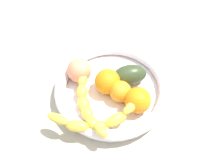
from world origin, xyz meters
TOP-DOWN VIEW (x-y plane):
  - kitchen_counter at (0.00, 0.00)cm, footprint 120.00×120.00cm
  - fruit_bowl at (0.00, 0.00)cm, footprint 30.77×30.77cm
  - banana_draped_left at (3.93, 7.18)cm, footprint 15.39×19.25cm
  - banana_draped_right at (-0.91, 11.59)cm, footprint 19.63×14.44cm
  - orange_front at (1.30, -0.29)cm, footprint 6.78×6.78cm
  - orange_mid_left at (-2.87, 1.26)cm, footprint 5.71×5.71cm
  - orange_mid_right at (-8.01, 2.34)cm, footprint 6.74×6.74cm
  - avocado_dark at (-3.17, -4.81)cm, footprint 10.75×9.71cm
  - peach_blush at (9.84, -0.53)cm, footprint 6.80×6.80cm

SIDE VIEW (x-z plane):
  - kitchen_counter at x=0.00cm, z-range 0.00..3.00cm
  - fruit_bowl at x=0.00cm, z-range 3.07..7.77cm
  - banana_draped_left at x=3.93cm, z-range 5.01..10.04cm
  - avocado_dark at x=-3.17cm, z-range 4.72..10.40cm
  - orange_mid_left at x=-2.87cm, z-range 4.79..10.51cm
  - banana_draped_right at x=-0.91cm, z-range 5.03..10.34cm
  - orange_mid_right at x=-8.01cm, z-range 4.79..11.53cm
  - orange_front at x=1.30cm, z-range 4.79..11.57cm
  - peach_blush at x=9.84cm, z-range 4.79..11.59cm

